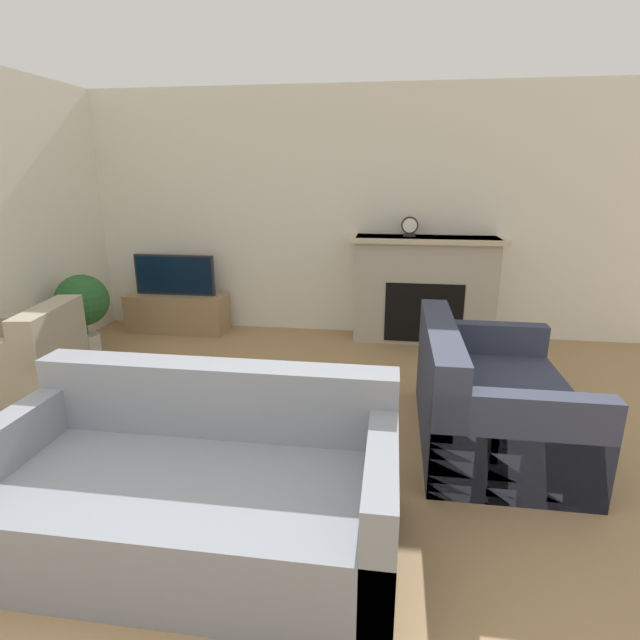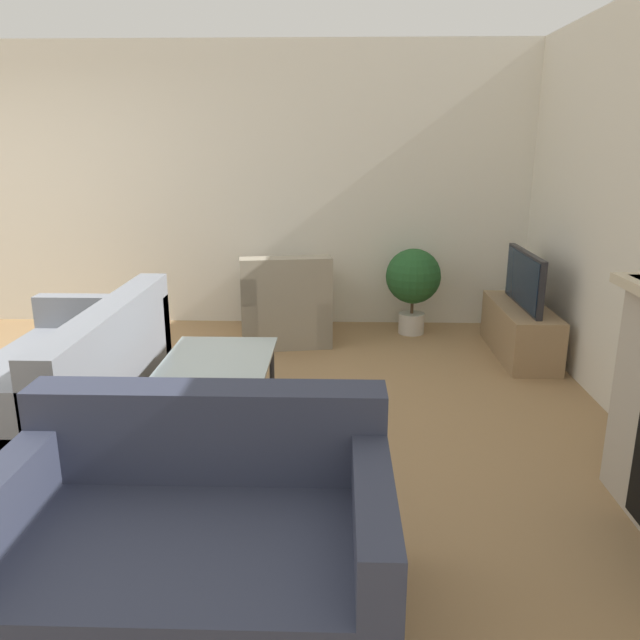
% 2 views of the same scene
% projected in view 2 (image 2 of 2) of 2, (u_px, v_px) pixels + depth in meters
% --- Properties ---
extents(wall_left, '(0.06, 7.79, 2.70)m').
position_uv_depth(wall_left, '(283.00, 188.00, 6.08)').
color(wall_left, silver).
rests_on(wall_left, ground_plane).
extents(tv_stand, '(1.15, 0.40, 0.44)m').
position_uv_depth(tv_stand, '(520.00, 331.00, 5.36)').
color(tv_stand, '#997A56').
rests_on(tv_stand, ground_plane).
extents(tv, '(0.94, 0.06, 0.47)m').
position_uv_depth(tv, '(524.00, 279.00, 5.23)').
color(tv, '#232328').
rests_on(tv, tv_stand).
extents(couch_sectional, '(1.96, 1.00, 0.82)m').
position_uv_depth(couch_sectional, '(61.00, 388.00, 3.95)').
color(couch_sectional, gray).
rests_on(couch_sectional, ground_plane).
extents(couch_loveseat, '(0.98, 1.47, 0.82)m').
position_uv_depth(couch_loveseat, '(195.00, 551.00, 2.37)').
color(couch_loveseat, '#33384C').
rests_on(couch_loveseat, ground_plane).
extents(armchair_by_window, '(0.96, 0.92, 0.82)m').
position_uv_depth(armchair_by_window, '(284.00, 308.00, 5.78)').
color(armchair_by_window, '#9E937F').
rests_on(armchair_by_window, ground_plane).
extents(coffee_table, '(1.01, 0.68, 0.45)m').
position_uv_depth(coffee_table, '(216.00, 367.00, 3.94)').
color(coffee_table, '#333338').
rests_on(coffee_table, ground_plane).
extents(potted_plant, '(0.52, 0.52, 0.82)m').
position_uv_depth(potted_plant, '(413.00, 280.00, 5.89)').
color(potted_plant, beige).
rests_on(potted_plant, ground_plane).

